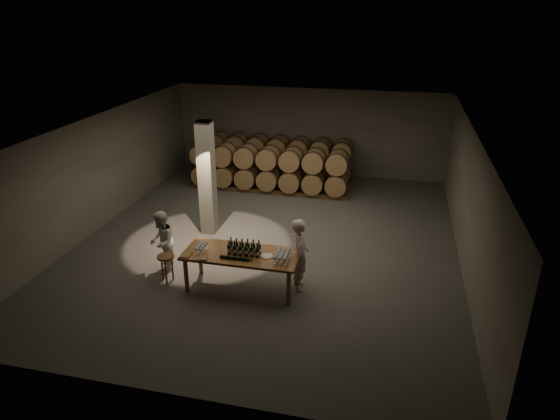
% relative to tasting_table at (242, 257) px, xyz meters
% --- Properties ---
extents(room, '(12.00, 12.00, 12.00)m').
position_rel_tasting_table_xyz_m(room, '(-1.80, 2.70, 0.80)').
color(room, '#555350').
rests_on(room, ground).
extents(tasting_table, '(2.60, 1.10, 0.90)m').
position_rel_tasting_table_xyz_m(tasting_table, '(0.00, 0.00, 0.00)').
color(tasting_table, brown).
rests_on(tasting_table, ground).
extents(barrel_stack_back, '(5.48, 0.95, 1.57)m').
position_rel_tasting_table_xyz_m(barrel_stack_back, '(-0.96, 7.70, 0.03)').
color(barrel_stack_back, brown).
rests_on(barrel_stack_back, ground).
extents(barrel_stack_front, '(5.48, 0.95, 1.57)m').
position_rel_tasting_table_xyz_m(barrel_stack_front, '(-0.96, 6.30, 0.03)').
color(barrel_stack_front, brown).
rests_on(barrel_stack_front, ground).
extents(bottle_cluster, '(0.74, 0.24, 0.35)m').
position_rel_tasting_table_xyz_m(bottle_cluster, '(0.08, -0.03, 0.23)').
color(bottle_cluster, black).
rests_on(bottle_cluster, tasting_table).
extents(lying_bottles, '(0.74, 0.07, 0.07)m').
position_rel_tasting_table_xyz_m(lying_bottles, '(-0.05, -0.32, 0.14)').
color(lying_bottles, black).
rests_on(lying_bottles, tasting_table).
extents(glass_cluster_left, '(0.20, 0.42, 0.18)m').
position_rel_tasting_table_xyz_m(glass_cluster_left, '(-0.90, -0.12, 0.23)').
color(glass_cluster_left, silver).
rests_on(glass_cluster_left, tasting_table).
extents(glass_cluster_right, '(0.31, 0.53, 0.18)m').
position_rel_tasting_table_xyz_m(glass_cluster_right, '(0.95, -0.08, 0.24)').
color(glass_cluster_right, silver).
rests_on(glass_cluster_right, tasting_table).
extents(plate, '(0.27, 0.27, 0.02)m').
position_rel_tasting_table_xyz_m(plate, '(0.59, -0.02, 0.11)').
color(plate, silver).
rests_on(plate, tasting_table).
extents(notebook_near, '(0.34, 0.30, 0.03)m').
position_rel_tasting_table_xyz_m(notebook_near, '(-0.79, -0.45, 0.12)').
color(notebook_near, brown).
rests_on(notebook_near, tasting_table).
extents(notebook_corner, '(0.24, 0.30, 0.02)m').
position_rel_tasting_table_xyz_m(notebook_corner, '(-1.17, -0.37, 0.12)').
color(notebook_corner, brown).
rests_on(notebook_corner, tasting_table).
extents(pen, '(0.16, 0.02, 0.01)m').
position_rel_tasting_table_xyz_m(pen, '(-0.71, -0.39, 0.11)').
color(pen, black).
rests_on(pen, tasting_table).
extents(stool, '(0.40, 0.40, 0.67)m').
position_rel_tasting_table_xyz_m(stool, '(-1.81, -0.11, -0.25)').
color(stool, brown).
rests_on(stool, ground).
extents(person_man, '(0.61, 0.73, 1.73)m').
position_rel_tasting_table_xyz_m(person_man, '(1.27, 0.30, 0.07)').
color(person_man, beige).
rests_on(person_man, ground).
extents(person_woman, '(0.78, 0.89, 1.54)m').
position_rel_tasting_table_xyz_m(person_woman, '(-2.12, 0.36, -0.03)').
color(person_woman, silver).
rests_on(person_woman, ground).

